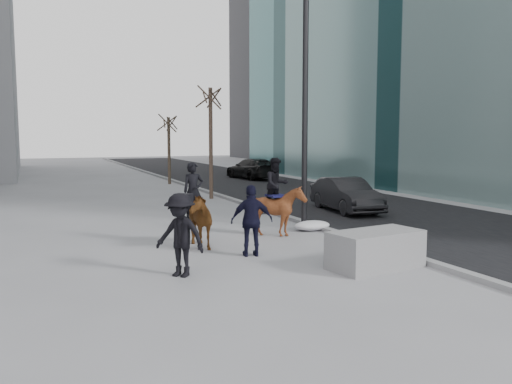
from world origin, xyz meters
name	(u,v)px	position (x,y,z in m)	size (l,w,h in m)	color
ground	(275,259)	(0.00, 0.00, 0.00)	(120.00, 120.00, 0.00)	gray
road	(322,199)	(7.00, 10.00, 0.01)	(8.00, 90.00, 0.01)	black
curb	(241,202)	(3.00, 10.00, 0.06)	(0.25, 90.00, 0.12)	gray
planter	(376,250)	(1.69, -1.65, 0.42)	(2.10, 1.05, 0.84)	gray
car_near	(346,195)	(5.88, 6.20, 0.65)	(1.39, 3.98, 1.31)	black
car_far	(252,169)	(8.35, 21.66, 0.68)	(1.92, 4.71, 1.37)	black
tree_near	(211,138)	(2.40, 12.20, 2.82)	(1.20, 1.20, 5.64)	#372920
tree_far	(169,147)	(2.40, 20.16, 2.20)	(1.20, 1.20, 4.41)	#362D20
mounted_left	(195,216)	(-1.35, 2.15, 0.83)	(0.81, 1.74, 2.24)	#4F2E0F
mounted_right	(278,205)	(1.32, 2.67, 0.92)	(1.27, 1.42, 2.29)	#502310
feeder	(252,221)	(-0.39, 0.54, 0.88)	(1.10, 0.98, 1.75)	black
camera_crew	(180,235)	(-2.50, -0.64, 0.89)	(1.25, 1.28, 1.75)	black
lamppost	(305,68)	(2.60, 3.46, 4.99)	(0.25, 0.80, 9.09)	black
snow_piles	(318,227)	(2.70, 2.72, 0.15)	(1.26, 8.79, 0.32)	white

